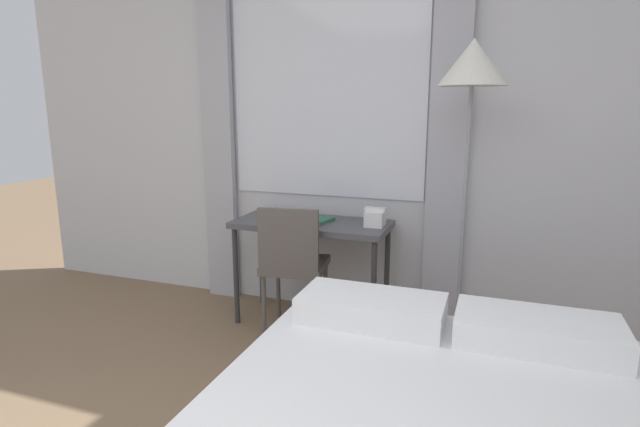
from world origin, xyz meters
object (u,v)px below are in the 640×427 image
standing_lamp (472,82)px  book (313,219)px  desk_chair (293,260)px  desk (312,232)px  telephone (375,218)px

standing_lamp → book: size_ratio=6.75×
book → desk_chair: bearing=-103.6°
desk_chair → book: (0.05, 0.23, 0.23)m
desk_chair → desk: bearing=68.8°
desk → telephone: bearing=1.7°
desk_chair → standing_lamp: 1.51m
desk → standing_lamp: 1.39m
telephone → book: telephone is taller
standing_lamp → book: 1.32m
desk_chair → book: 0.32m
desk → standing_lamp: bearing=-8.3°
desk_chair → standing_lamp: size_ratio=0.47×
telephone → standing_lamp: bearing=-15.7°
book → desk: bearing=-123.5°
standing_lamp → desk_chair: bearing=-176.0°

